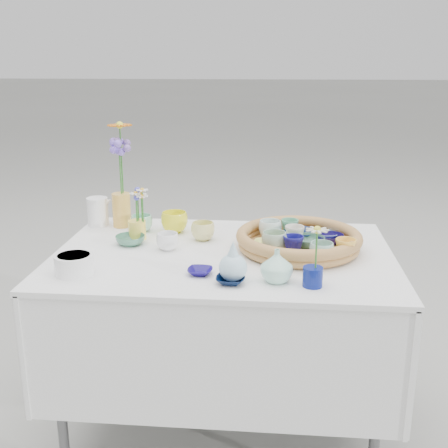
# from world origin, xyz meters

# --- Properties ---
(ground) EXTENTS (80.00, 80.00, 0.00)m
(ground) POSITION_xyz_m (0.00, 0.00, 0.00)
(ground) COLOR #969690
(display_table) EXTENTS (1.26, 0.86, 0.77)m
(display_table) POSITION_xyz_m (0.00, 0.00, 0.00)
(display_table) COLOR white
(display_table) RESTS_ON ground
(wicker_tray) EXTENTS (0.47, 0.47, 0.08)m
(wicker_tray) POSITION_xyz_m (0.28, 0.05, 0.80)
(wicker_tray) COLOR olive
(wicker_tray) RESTS_ON display_table
(tray_ceramic_0) EXTENTS (0.17, 0.17, 0.03)m
(tray_ceramic_0) POSITION_xyz_m (0.29, 0.16, 0.80)
(tray_ceramic_0) COLOR #091840
(tray_ceramic_0) RESTS_ON wicker_tray
(tray_ceramic_1) EXTENTS (0.14, 0.14, 0.03)m
(tray_ceramic_1) POSITION_xyz_m (0.40, 0.10, 0.80)
(tray_ceramic_1) COLOR #150D49
(tray_ceramic_1) RESTS_ON wicker_tray
(tray_ceramic_2) EXTENTS (0.09, 0.09, 0.07)m
(tray_ceramic_2) POSITION_xyz_m (0.44, -0.07, 0.82)
(tray_ceramic_2) COLOR #FFBF45
(tray_ceramic_2) RESTS_ON wicker_tray
(tray_ceramic_3) EXTENTS (0.15, 0.15, 0.04)m
(tray_ceramic_3) POSITION_xyz_m (0.32, 0.04, 0.80)
(tray_ceramic_3) COLOR #417159
(tray_ceramic_3) RESTS_ON wicker_tray
(tray_ceramic_4) EXTENTS (0.11, 0.11, 0.07)m
(tray_ceramic_4) POSITION_xyz_m (0.19, -0.02, 0.82)
(tray_ceramic_4) COLOR #9BB9A0
(tray_ceramic_4) RESTS_ON wicker_tray
(tray_ceramic_5) EXTENTS (0.12, 0.12, 0.03)m
(tray_ceramic_5) POSITION_xyz_m (0.20, 0.06, 0.80)
(tray_ceramic_5) COLOR #95E7E0
(tray_ceramic_5) RESTS_ON wicker_tray
(tray_ceramic_6) EXTENTS (0.10, 0.10, 0.07)m
(tray_ceramic_6) POSITION_xyz_m (0.17, 0.14, 0.82)
(tray_ceramic_6) COLOR silver
(tray_ceramic_6) RESTS_ON wicker_tray
(tray_ceramic_7) EXTENTS (0.09, 0.09, 0.07)m
(tray_ceramic_7) POSITION_xyz_m (0.26, 0.08, 0.82)
(tray_ceramic_7) COLOR beige
(tray_ceramic_7) RESTS_ON wicker_tray
(tray_ceramic_8) EXTENTS (0.10, 0.10, 0.02)m
(tray_ceramic_8) POSITION_xyz_m (0.39, 0.16, 0.79)
(tray_ceramic_8) COLOR #84A4DD
(tray_ceramic_8) RESTS_ON wicker_tray
(tray_ceramic_9) EXTENTS (0.10, 0.10, 0.07)m
(tray_ceramic_9) POSITION_xyz_m (0.26, -0.05, 0.82)
(tray_ceramic_9) COLOR navy
(tray_ceramic_9) RESTS_ON wicker_tray
(tray_ceramic_10) EXTENTS (0.12, 0.12, 0.03)m
(tray_ceramic_10) POSITION_xyz_m (0.17, 0.01, 0.80)
(tray_ceramic_10) COLOR #F2EA67
(tray_ceramic_10) RESTS_ON wicker_tray
(tray_ceramic_11) EXTENTS (0.10, 0.10, 0.07)m
(tray_ceramic_11) POSITION_xyz_m (0.35, -0.11, 0.82)
(tray_ceramic_11) COLOR #91C0B3
(tray_ceramic_11) RESTS_ON wicker_tray
(tray_ceramic_12) EXTENTS (0.08, 0.08, 0.07)m
(tray_ceramic_12) POSITION_xyz_m (0.25, 0.18, 0.82)
(tray_ceramic_12) COLOR #58A67D
(tray_ceramic_12) RESTS_ON wicker_tray
(loose_ceramic_0) EXTENTS (0.12, 0.12, 0.09)m
(loose_ceramic_0) POSITION_xyz_m (-0.23, 0.24, 0.81)
(loose_ceramic_0) COLOR yellow
(loose_ceramic_0) RESTS_ON display_table
(loose_ceramic_1) EXTENTS (0.11, 0.11, 0.07)m
(loose_ceramic_1) POSITION_xyz_m (-0.10, 0.14, 0.80)
(loose_ceramic_1) COLOR #E0DA81
(loose_ceramic_1) RESTS_ON display_table
(loose_ceramic_2) EXTENTS (0.14, 0.14, 0.04)m
(loose_ceramic_2) POSITION_xyz_m (-0.37, 0.06, 0.78)
(loose_ceramic_2) COLOR #447D62
(loose_ceramic_2) RESTS_ON display_table
(loose_ceramic_3) EXTENTS (0.11, 0.11, 0.07)m
(loose_ceramic_3) POSITION_xyz_m (-0.21, 0.01, 0.80)
(loose_ceramic_3) COLOR white
(loose_ceramic_3) RESTS_ON display_table
(loose_ceramic_4) EXTENTS (0.09, 0.09, 0.02)m
(loose_ceramic_4) POSITION_xyz_m (-0.06, -0.23, 0.78)
(loose_ceramic_4) COLOR navy
(loose_ceramic_4) RESTS_ON display_table
(loose_ceramic_5) EXTENTS (0.10, 0.10, 0.07)m
(loose_ceramic_5) POSITION_xyz_m (-0.37, 0.24, 0.80)
(loose_ceramic_5) COLOR #8BCEAD
(loose_ceramic_5) RESTS_ON display_table
(loose_ceramic_6) EXTENTS (0.10, 0.10, 0.02)m
(loose_ceramic_6) POSITION_xyz_m (0.05, -0.30, 0.78)
(loose_ceramic_6) COLOR black
(loose_ceramic_6) RESTS_ON display_table
(fluted_bowl) EXTENTS (0.17, 0.17, 0.07)m
(fluted_bowl) POSITION_xyz_m (-0.48, -0.26, 0.80)
(fluted_bowl) COLOR white
(fluted_bowl) RESTS_ON display_table
(bud_vase_paleblue) EXTENTS (0.12, 0.12, 0.14)m
(bud_vase_paleblue) POSITION_xyz_m (0.06, -0.28, 0.84)
(bud_vase_paleblue) COLOR #AFD7E7
(bud_vase_paleblue) RESTS_ON display_table
(bud_vase_seafoam) EXTENTS (0.13, 0.13, 0.11)m
(bud_vase_seafoam) POSITION_xyz_m (0.20, -0.27, 0.82)
(bud_vase_seafoam) COLOR #AEE7D0
(bud_vase_seafoam) RESTS_ON display_table
(bud_vase_cobalt) EXTENTS (0.08, 0.08, 0.06)m
(bud_vase_cobalt) POSITION_xyz_m (0.31, -0.30, 0.80)
(bud_vase_cobalt) COLOR navy
(bud_vase_cobalt) RESTS_ON display_table
(single_daisy) EXTENTS (0.09, 0.09, 0.15)m
(single_daisy) POSITION_xyz_m (0.32, -0.30, 0.89)
(single_daisy) COLOR beige
(single_daisy) RESTS_ON bud_vase_cobalt
(tall_vase_yellow) EXTENTS (0.09, 0.09, 0.15)m
(tall_vase_yellow) POSITION_xyz_m (-0.47, 0.30, 0.84)
(tall_vase_yellow) COLOR #F2B547
(tall_vase_yellow) RESTS_ON display_table
(gerbera) EXTENTS (0.14, 0.14, 0.31)m
(gerbera) POSITION_xyz_m (-0.46, 0.31, 1.05)
(gerbera) COLOR orange
(gerbera) RESTS_ON tall_vase_yellow
(hydrangea) EXTENTS (0.10, 0.10, 0.28)m
(hydrangea) POSITION_xyz_m (-0.46, 0.30, 1.01)
(hydrangea) COLOR #7758AC
(hydrangea) RESTS_ON tall_vase_yellow
(white_pitcher) EXTENTS (0.15, 0.13, 0.12)m
(white_pitcher) POSITION_xyz_m (-0.58, 0.31, 0.83)
(white_pitcher) COLOR white
(white_pitcher) RESTS_ON display_table
(daisy_cup) EXTENTS (0.08, 0.08, 0.08)m
(daisy_cup) POSITION_xyz_m (-0.36, 0.13, 0.80)
(daisy_cup) COLOR #FEDF4D
(daisy_cup) RESTS_ON display_table
(daisy_posy) EXTENTS (0.09, 0.09, 0.15)m
(daisy_posy) POSITION_xyz_m (-0.35, 0.14, 0.91)
(daisy_posy) COLOR white
(daisy_posy) RESTS_ON daisy_cup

